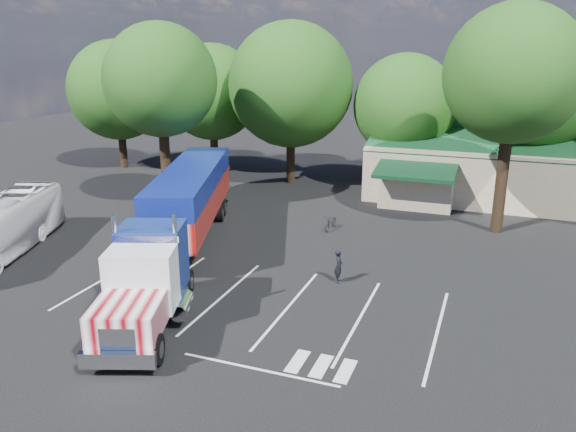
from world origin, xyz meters
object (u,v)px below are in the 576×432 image
(woman, at_px, (339,266))
(silver_sedan, at_px, (405,193))
(tour_bus, at_px, (0,228))
(bicycle, at_px, (331,222))
(semi_truck, at_px, (182,211))

(woman, bearing_deg, silver_sedan, -21.16)
(woman, distance_m, tour_bus, 18.56)
(silver_sedan, bearing_deg, bicycle, -175.21)
(semi_truck, distance_m, silver_sedan, 18.49)
(tour_bus, bearing_deg, woman, -10.90)
(semi_truck, bearing_deg, woman, -22.55)
(woman, height_order, tour_bus, tour_bus)
(bicycle, bearing_deg, semi_truck, -125.41)
(tour_bus, distance_m, silver_sedan, 26.84)
(bicycle, xyz_separation_m, silver_sedan, (3.20, 8.50, 0.12))
(semi_truck, relative_size, woman, 12.74)
(semi_truck, xyz_separation_m, bicycle, (6.12, 7.35, -2.08))
(woman, relative_size, silver_sedan, 0.45)
(tour_bus, xyz_separation_m, silver_sedan, (18.83, 19.11, -0.93))
(bicycle, bearing_deg, woman, -66.41)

